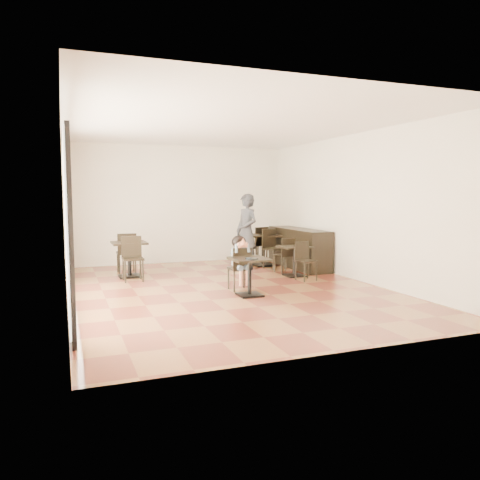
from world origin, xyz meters
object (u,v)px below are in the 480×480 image
child_chair (239,269)px  chair_left_a (126,253)px  chair_mid_b (306,261)px  child (239,263)px  chair_back_a (257,245)px  cafe_table_back (263,250)px  chair_back_b (274,249)px  chair_left_b (133,259)px  chair_mid_a (284,255)px  cafe_table_left (129,259)px  cafe_table_mid (295,261)px  adult_patron (247,231)px  child_table (250,277)px

child_chair → chair_left_a: (-1.82, 2.82, 0.06)m
chair_mid_b → child: bearing=-172.8°
chair_left_a → chair_back_a: (3.59, 0.46, 0.01)m
cafe_table_back → chair_back_b: chair_back_b is taller
child_chair → chair_left_b: size_ratio=0.88×
chair_mid_a → chair_back_a: bearing=-98.2°
chair_back_a → child: bearing=44.6°
chair_back_b → cafe_table_left: bearing=161.6°
chair_left_a → cafe_table_mid: bearing=153.6°
adult_patron → chair_back_b: (0.65, -0.25, -0.45)m
adult_patron → cafe_table_back: adult_patron is taller
cafe_table_back → chair_back_b: bearing=-84.4°
child_chair → chair_mid_a: child_chair is taller
chair_back_b → child: bearing=-146.1°
child → chair_mid_a: size_ratio=1.28×
child_chair → adult_patron: 2.73m
chair_mid_b → chair_left_a: (-3.56, 2.37, 0.06)m
child_table → cafe_table_left: (-1.82, 2.82, 0.05)m
child_chair → chair_left_a: size_ratio=0.88×
cafe_table_left → chair_mid_a: bearing=-11.4°
child_table → chair_back_a: 4.22m
child_table → child_chair: child_chair is taller
child_chair → chair_mid_b: child_chair is taller
child_chair → child: (0.00, 0.00, 0.11)m
chair_left_b → cafe_table_mid: bearing=-10.8°
child_chair → chair_mid_a: bearing=-138.4°
child → chair_left_a: 3.35m
child_chair → child: 0.11m
child_table → cafe_table_mid: size_ratio=1.02×
adult_patron → cafe_table_back: bearing=99.7°
child_table → chair_back_b: chair_back_b is taller
chair_left_b → child: bearing=-42.8°
adult_patron → chair_mid_b: size_ratio=2.25×
child → chair_back_a: size_ratio=1.08×
child_chair → cafe_table_mid: bearing=-150.2°
child_table → cafe_table_back: size_ratio=0.86×
child_table → cafe_table_mid: bearing=41.6°
child → adult_patron: 2.71m
chair_back_b → chair_mid_b: bearing=-108.0°
chair_back_b → cafe_table_mid: bearing=-108.4°
cafe_table_mid → chair_back_b: size_ratio=0.70×
chair_back_a → chair_mid_b: bearing=72.4°
chair_mid_b → chair_left_b: size_ratio=0.87×
adult_patron → chair_left_b: adult_patron is taller
chair_mid_b → cafe_table_left: bearing=145.7°
child_chair → cafe_table_back: (1.72, 2.73, -0.01)m
chair_mid_b → chair_left_a: 4.28m
cafe_table_left → cafe_table_back: bearing=7.5°
cafe_table_left → cafe_table_back: (3.54, 0.46, 0.01)m
chair_mid_a → child_table: bearing=43.1°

